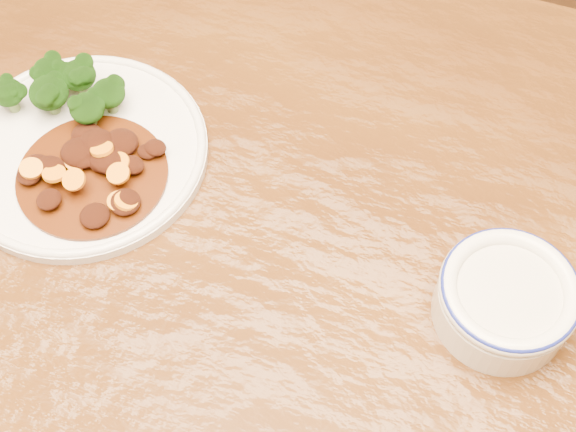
% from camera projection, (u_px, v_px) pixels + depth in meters
% --- Properties ---
extents(dining_table, '(1.60, 1.08, 0.75)m').
position_uv_depth(dining_table, '(235.00, 320.00, 0.78)').
color(dining_table, '#512D0E').
rests_on(dining_table, ground).
extents(dinner_plate, '(0.24, 0.24, 0.02)m').
position_uv_depth(dinner_plate, '(82.00, 151.00, 0.78)').
color(dinner_plate, silver).
rests_on(dinner_plate, dining_table).
extents(broccoli_florets, '(0.12, 0.08, 0.04)m').
position_uv_depth(broccoli_florets, '(64.00, 90.00, 0.78)').
color(broccoli_florets, olive).
rests_on(broccoli_florets, dinner_plate).
extents(mince_stew, '(0.14, 0.14, 0.03)m').
position_uv_depth(mince_stew, '(93.00, 165.00, 0.75)').
color(mince_stew, '#481F07').
rests_on(mince_stew, dinner_plate).
extents(dip_bowl, '(0.12, 0.12, 0.05)m').
position_uv_depth(dip_bowl, '(505.00, 299.00, 0.67)').
color(dip_bowl, silver).
rests_on(dip_bowl, dining_table).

